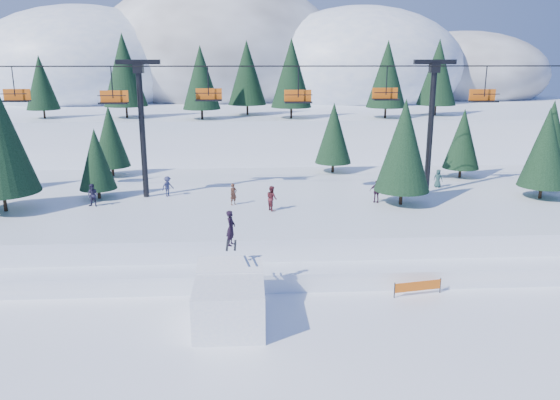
{
  "coord_description": "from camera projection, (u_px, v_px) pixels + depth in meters",
  "views": [
    {
      "loc": [
        -1.11,
        -23.38,
        12.87
      ],
      "look_at": [
        0.64,
        6.0,
        5.2
      ],
      "focal_mm": 35.0,
      "sensor_mm": 36.0,
      "label": 1
    }
  ],
  "objects": [
    {
      "name": "chairlift",
      "position": [
        278.0,
        107.0,
        41.05
      ],
      "size": [
        46.0,
        3.21,
        10.28
      ],
      "color": "black",
      "rests_on": "mid_shelf"
    },
    {
      "name": "ground",
      "position": [
        274.0,
        338.0,
        25.89
      ],
      "size": [
        160.0,
        160.0,
        0.0
      ],
      "primitive_type": "plane",
      "color": "white",
      "rests_on": "ground"
    },
    {
      "name": "mid_shelf",
      "position": [
        263.0,
        210.0,
        42.97
      ],
      "size": [
        70.0,
        22.0,
        2.5
      ],
      "primitive_type": "cube",
      "color": "white",
      "rests_on": "ground"
    },
    {
      "name": "banner_near",
      "position": [
        418.0,
        286.0,
        30.4
      ],
      "size": [
        2.81,
        0.56,
        0.9
      ],
      "color": "black",
      "rests_on": "ground"
    },
    {
      "name": "jump_kicker",
      "position": [
        230.0,
        300.0,
        26.93
      ],
      "size": [
        3.4,
        4.64,
        5.47
      ],
      "color": "white",
      "rests_on": "ground"
    },
    {
      "name": "conifer_stand",
      "position": [
        306.0,
        137.0,
        42.41
      ],
      "size": [
        62.5,
        16.22,
        9.68
      ],
      "color": "black",
      "rests_on": "mid_shelf"
    },
    {
      "name": "mountain_ridge",
      "position": [
        224.0,
        77.0,
        94.01
      ],
      "size": [
        119.0,
        60.0,
        26.46
      ],
      "color": "white",
      "rests_on": "ground"
    },
    {
      "name": "banner_far",
      "position": [
        461.0,
        269.0,
        32.83
      ],
      "size": [
        2.84,
        0.38,
        0.9
      ],
      "color": "black",
      "rests_on": "ground"
    },
    {
      "name": "distant_skiers",
      "position": [
        246.0,
        190.0,
        40.79
      ],
      "size": [
        27.73,
        7.01,
        1.76
      ],
      "color": "#4D2C1F",
      "rests_on": "mid_shelf"
    },
    {
      "name": "berm",
      "position": [
        268.0,
        265.0,
        33.48
      ],
      "size": [
        70.0,
        6.0,
        1.1
      ],
      "primitive_type": "cube",
      "color": "white",
      "rests_on": "ground"
    }
  ]
}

